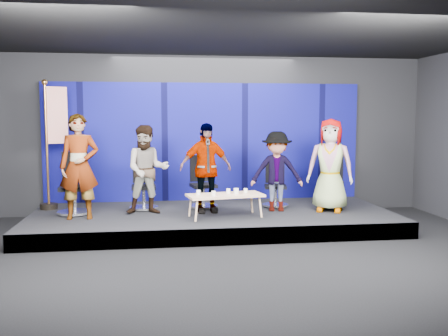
{
  "coord_description": "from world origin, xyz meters",
  "views": [
    {
      "loc": [
        -1.08,
        -7.1,
        2.16
      ],
      "look_at": [
        0.21,
        2.4,
        1.17
      ],
      "focal_mm": 40.0,
      "sensor_mm": 36.0,
      "label": 1
    }
  ],
  "objects": [
    {
      "name": "room_walls",
      "position": [
        0.0,
        0.0,
        2.43
      ],
      "size": [
        10.02,
        8.02,
        3.51
      ],
      "color": "black",
      "rests_on": "ground"
    },
    {
      "name": "mug_a",
      "position": [
        -0.32,
        1.94,
        0.77
      ],
      "size": [
        0.08,
        0.08,
        0.09
      ],
      "primitive_type": "cylinder",
      "color": "silver",
      "rests_on": "coffee_table"
    },
    {
      "name": "chair_a",
      "position": [
        -2.65,
        2.65,
        0.69
      ],
      "size": [
        0.7,
        0.7,
        1.18
      ],
      "rotation": [
        0.0,
        0.0,
        0.05
      ],
      "color": "silver",
      "rests_on": "riser"
    },
    {
      "name": "coffee_table",
      "position": [
        0.18,
        1.95,
        0.69
      ],
      "size": [
        1.48,
        0.82,
        0.43
      ],
      "rotation": [
        0.0,
        0.0,
        0.17
      ],
      "color": "tan",
      "rests_on": "riser"
    },
    {
      "name": "backdrop",
      "position": [
        0.0,
        3.95,
        1.6
      ],
      "size": [
        7.0,
        0.08,
        2.6
      ],
      "primitive_type": "cube",
      "color": "#070650",
      "rests_on": "riser"
    },
    {
      "name": "ground",
      "position": [
        0.0,
        0.0,
        0.0
      ],
      "size": [
        10.0,
        10.0,
        0.0
      ],
      "primitive_type": "plane",
      "color": "black",
      "rests_on": "ground"
    },
    {
      "name": "chair_d",
      "position": [
        1.36,
        2.92,
        0.62
      ],
      "size": [
        0.64,
        0.64,
        0.97
      ],
      "rotation": [
        0.0,
        0.0,
        -0.18
      ],
      "color": "silver",
      "rests_on": "riser"
    },
    {
      "name": "panelist_e",
      "position": [
        2.3,
        2.26,
        1.21
      ],
      "size": [
        1.05,
        0.9,
        1.82
      ],
      "primitive_type": "imported",
      "rotation": [
        0.0,
        0.0,
        -0.43
      ],
      "color": "black",
      "rests_on": "riser"
    },
    {
      "name": "chair_c",
      "position": [
        -0.15,
        2.98,
        0.65
      ],
      "size": [
        0.69,
        0.69,
        1.07
      ],
      "rotation": [
        0.0,
        0.0,
        0.15
      ],
      "color": "silver",
      "rests_on": "riser"
    },
    {
      "name": "flag_stand",
      "position": [
        -3.13,
        3.29,
        1.67
      ],
      "size": [
        0.57,
        0.38,
        2.6
      ],
      "rotation": [
        0.0,
        0.0,
        0.5
      ],
      "color": "black",
      "rests_on": "riser"
    },
    {
      "name": "mug_c",
      "position": [
        0.25,
        2.06,
        0.77
      ],
      "size": [
        0.07,
        0.07,
        0.09
      ],
      "primitive_type": "cylinder",
      "color": "silver",
      "rests_on": "coffee_table"
    },
    {
      "name": "mug_e",
      "position": [
        0.58,
        2.06,
        0.77
      ],
      "size": [
        0.07,
        0.07,
        0.09
      ],
      "primitive_type": "cylinder",
      "color": "silver",
      "rests_on": "coffee_table"
    },
    {
      "name": "panelist_a",
      "position": [
        -2.47,
        2.17,
        1.26
      ],
      "size": [
        0.72,
        0.49,
        1.92
      ],
      "primitive_type": "imported",
      "rotation": [
        0.0,
        0.0,
        0.05
      ],
      "color": "black",
      "rests_on": "riser"
    },
    {
      "name": "panelist_c",
      "position": [
        -0.14,
        2.48,
        1.17
      ],
      "size": [
        1.07,
        0.58,
        1.74
      ],
      "primitive_type": "imported",
      "rotation": [
        0.0,
        0.0,
        0.15
      ],
      "color": "black",
      "rests_on": "riser"
    },
    {
      "name": "riser",
      "position": [
        0.0,
        2.5,
        0.15
      ],
      "size": [
        7.0,
        3.0,
        0.3
      ],
      "primitive_type": "cube",
      "color": "black",
      "rests_on": "ground"
    },
    {
      "name": "mug_d",
      "position": [
        0.38,
        1.95,
        0.78
      ],
      "size": [
        0.09,
        0.09,
        0.11
      ],
      "primitive_type": "cylinder",
      "color": "silver",
      "rests_on": "coffee_table"
    },
    {
      "name": "chair_b",
      "position": [
        -1.34,
        2.97,
        0.65
      ],
      "size": [
        0.61,
        0.61,
        1.05
      ],
      "rotation": [
        0.0,
        0.0,
        0.03
      ],
      "color": "silver",
      "rests_on": "riser"
    },
    {
      "name": "mug_b",
      "position": [
        -0.06,
        1.78,
        0.77
      ],
      "size": [
        0.08,
        0.08,
        0.09
      ],
      "primitive_type": "cylinder",
      "color": "silver",
      "rests_on": "coffee_table"
    },
    {
      "name": "chair_e",
      "position": [
        2.49,
        2.73,
        0.67
      ],
      "size": [
        0.84,
        0.84,
        1.13
      ],
      "rotation": [
        0.0,
        0.0,
        -0.43
      ],
      "color": "silver",
      "rests_on": "riser"
    },
    {
      "name": "panelist_b",
      "position": [
        -1.26,
        2.48,
        1.15
      ],
      "size": [
        0.85,
        0.67,
        1.7
      ],
      "primitive_type": "imported",
      "rotation": [
        0.0,
        0.0,
        0.03
      ],
      "color": "black",
      "rests_on": "riser"
    },
    {
      "name": "panelist_d",
      "position": [
        1.27,
        2.43,
        1.09
      ],
      "size": [
        1.1,
        0.75,
        1.57
      ],
      "primitive_type": "imported",
      "rotation": [
        0.0,
        0.0,
        -0.18
      ],
      "color": "black",
      "rests_on": "riser"
    }
  ]
}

